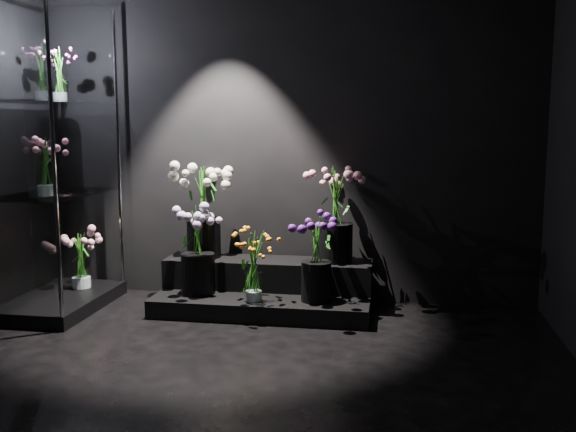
# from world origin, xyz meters

# --- Properties ---
(floor) EXTENTS (4.00, 4.00, 0.00)m
(floor) POSITION_xyz_m (0.00, 0.00, 0.00)
(floor) COLOR black
(floor) RESTS_ON ground
(wall_back) EXTENTS (4.00, 0.00, 4.00)m
(wall_back) POSITION_xyz_m (0.00, 2.00, 1.40)
(wall_back) COLOR black
(wall_back) RESTS_ON floor
(display_riser) EXTENTS (1.63, 0.73, 0.36)m
(display_riser) POSITION_xyz_m (-0.09, 1.67, 0.15)
(display_riser) COLOR black
(display_riser) RESTS_ON floor
(display_case) EXTENTS (0.63, 1.05, 2.32)m
(display_case) POSITION_xyz_m (-1.66, 1.39, 1.16)
(display_case) COLOR black
(display_case) RESTS_ON floor
(bouquet_orange_bells) EXTENTS (0.29, 0.29, 0.52)m
(bouquet_orange_bells) POSITION_xyz_m (-0.12, 1.38, 0.40)
(bouquet_orange_bells) COLOR white
(bouquet_orange_bells) RESTS_ON display_riser
(bouquet_lilac) EXTENTS (0.48, 0.48, 0.66)m
(bouquet_lilac) POSITION_xyz_m (-0.59, 1.52, 0.51)
(bouquet_lilac) COLOR black
(bouquet_lilac) RESTS_ON display_riser
(bouquet_purple) EXTENTS (0.42, 0.42, 0.68)m
(bouquet_purple) POSITION_xyz_m (0.33, 1.46, 0.53)
(bouquet_purple) COLOR black
(bouquet_purple) RESTS_ON display_riser
(bouquet_cream_roses) EXTENTS (0.46, 0.46, 0.73)m
(bouquet_cream_roses) POSITION_xyz_m (-0.62, 1.78, 0.78)
(bouquet_cream_roses) COLOR black
(bouquet_cream_roses) RESTS_ON display_riser
(bouquet_pink_roses) EXTENTS (0.45, 0.45, 0.74)m
(bouquet_pink_roses) POSITION_xyz_m (0.43, 1.80, 0.77)
(bouquet_pink_roses) COLOR black
(bouquet_pink_roses) RESTS_ON display_riser
(bouquet_case_pink) EXTENTS (0.28, 0.28, 0.42)m
(bouquet_case_pink) POSITION_xyz_m (-1.62, 1.21, 1.12)
(bouquet_case_pink) COLOR white
(bouquet_case_pink) RESTS_ON display_case
(bouquet_case_magenta) EXTENTS (0.23, 0.23, 0.40)m
(bouquet_case_magenta) POSITION_xyz_m (-1.68, 1.56, 1.80)
(bouquet_case_magenta) COLOR white
(bouquet_case_magenta) RESTS_ON display_case
(bouquet_case_base_pink) EXTENTS (0.35, 0.35, 0.46)m
(bouquet_case_base_pink) POSITION_xyz_m (-1.60, 1.62, 0.35)
(bouquet_case_base_pink) COLOR white
(bouquet_case_base_pink) RESTS_ON display_case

